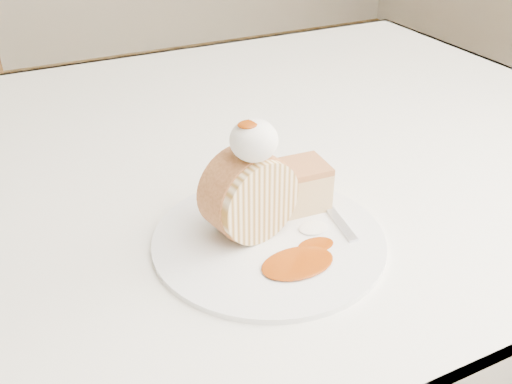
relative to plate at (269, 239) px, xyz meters
name	(u,v)px	position (x,y,z in m)	size (l,w,h in m)	color
table	(172,216)	(-0.04, 0.22, -0.09)	(1.40, 0.90, 0.75)	white
plate	(269,239)	(0.00, 0.00, 0.00)	(0.24, 0.24, 0.01)	white
roulade_slice	(249,195)	(-0.01, 0.02, 0.05)	(0.09, 0.09, 0.05)	#FFE4B1
cake_chunk	(301,188)	(0.06, 0.04, 0.03)	(0.05, 0.05, 0.05)	#C38049
whipped_cream	(254,140)	(-0.01, 0.01, 0.11)	(0.05, 0.05, 0.04)	white
caramel_drizzle	(249,119)	(-0.02, 0.01, 0.14)	(0.02, 0.02, 0.01)	#8E3405
caramel_pool	(298,263)	(0.00, -0.05, 0.01)	(0.08, 0.05, 0.00)	#8E3405
fork	(334,214)	(0.08, 0.00, 0.00)	(0.02, 0.14, 0.00)	silver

